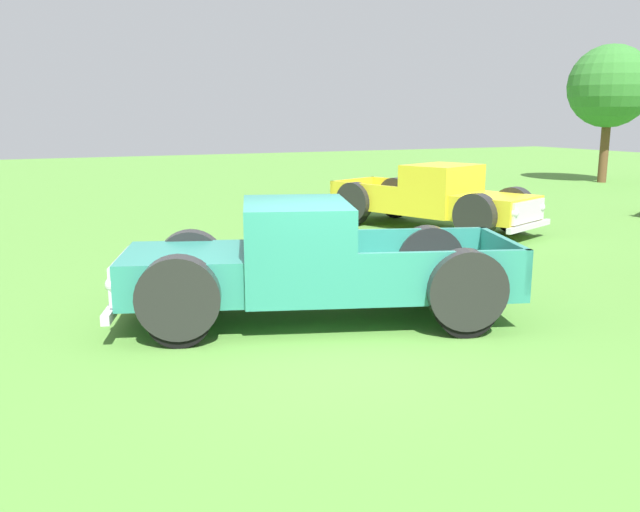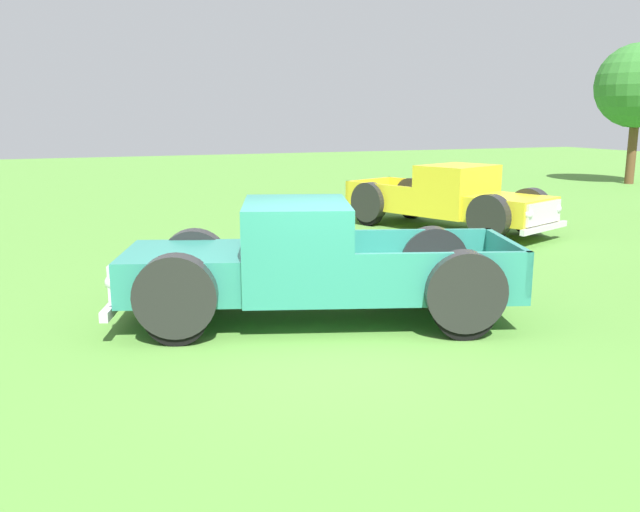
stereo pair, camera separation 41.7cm
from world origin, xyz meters
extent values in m
plane|color=#548C38|center=(0.00, 0.00, 0.00)|extent=(80.00, 80.00, 0.00)
cube|color=#2D8475|center=(-1.48, -1.45, 0.70)|extent=(2.06, 2.05, 0.59)
cube|color=silver|center=(-1.74, -2.23, 0.70)|extent=(1.41, 0.53, 0.50)
sphere|color=silver|center=(-1.12, -2.42, 0.73)|extent=(0.21, 0.21, 0.21)
sphere|color=silver|center=(-2.36, -2.00, 0.73)|extent=(0.21, 0.21, 0.21)
cube|color=#2D8475|center=(-0.99, -0.03, 1.03)|extent=(2.15, 1.90, 1.24)
cube|color=#8C9EA8|center=(-1.20, -0.65, 1.30)|extent=(1.48, 0.54, 0.54)
cube|color=#2D8475|center=(-0.41, 1.70, 0.46)|extent=(2.43, 2.71, 0.11)
cube|color=#2D8475|center=(0.40, 1.43, 0.81)|extent=(0.81, 2.16, 0.59)
cube|color=#2D8475|center=(-1.21, 1.98, 0.81)|extent=(0.81, 2.16, 0.59)
cube|color=#2D8475|center=(-0.06, 2.73, 0.81)|extent=(1.73, 0.66, 0.59)
cylinder|color=black|center=(-0.62, -1.74, 0.41)|extent=(0.49, 0.85, 0.82)
cylinder|color=#B7B7BC|center=(-0.61, -1.74, 0.41)|extent=(0.35, 0.39, 0.33)
cylinder|color=black|center=(-0.62, -1.74, 0.61)|extent=(0.62, 1.07, 1.03)
cylinder|color=black|center=(-2.33, -1.16, 0.41)|extent=(0.49, 0.85, 0.82)
cylinder|color=#B7B7BC|center=(-2.34, -1.16, 0.41)|extent=(0.35, 0.39, 0.33)
cylinder|color=black|center=(-2.33, -1.16, 0.61)|extent=(0.62, 1.07, 1.03)
cylinder|color=black|center=(0.54, 1.67, 0.41)|extent=(0.49, 0.85, 0.82)
cylinder|color=#B7B7BC|center=(0.54, 1.66, 0.41)|extent=(0.35, 0.39, 0.33)
cylinder|color=black|center=(0.54, 1.67, 0.61)|extent=(0.62, 1.07, 1.03)
cylinder|color=black|center=(-1.17, 2.25, 0.41)|extent=(0.49, 0.85, 0.82)
cylinder|color=#B7B7BC|center=(-1.18, 2.25, 0.41)|extent=(0.35, 0.39, 0.33)
cylinder|color=black|center=(-1.17, 2.25, 0.61)|extent=(0.62, 1.07, 1.03)
cube|color=silver|center=(-1.76, -2.27, 0.37)|extent=(1.89, 0.73, 0.13)
cube|color=yellow|center=(-4.92, 6.60, 0.69)|extent=(2.06, 2.07, 0.58)
cube|color=silver|center=(-4.17, 6.90, 0.69)|extent=(0.59, 1.36, 0.49)
sphere|color=silver|center=(-4.43, 7.48, 0.72)|extent=(0.21, 0.21, 0.21)
sphere|color=silver|center=(-3.95, 6.30, 0.72)|extent=(0.21, 0.21, 0.21)
cube|color=yellow|center=(-6.29, 6.05, 1.00)|extent=(1.92, 2.14, 1.21)
cube|color=#8C9EA8|center=(-5.69, 6.29, 1.27)|extent=(0.60, 1.42, 0.53)
cube|color=yellow|center=(-7.95, 5.39, 0.45)|extent=(2.70, 2.45, 0.11)
cube|color=yellow|center=(-8.26, 6.16, 0.79)|extent=(2.08, 0.90, 0.58)
cube|color=yellow|center=(-7.63, 4.61, 0.79)|extent=(2.08, 0.90, 0.58)
cube|color=yellow|center=(-8.93, 4.99, 0.79)|extent=(0.73, 1.66, 0.58)
cylinder|color=black|center=(-5.25, 7.42, 0.40)|extent=(0.83, 0.51, 0.80)
cylinder|color=#B7B7BC|center=(-5.25, 7.43, 0.40)|extent=(0.39, 0.35, 0.32)
cylinder|color=black|center=(-5.25, 7.42, 0.60)|extent=(1.05, 0.65, 1.01)
cylinder|color=black|center=(-4.59, 5.78, 0.40)|extent=(0.83, 0.51, 0.80)
cylinder|color=#B7B7BC|center=(-4.59, 5.77, 0.40)|extent=(0.39, 0.35, 0.32)
cylinder|color=black|center=(-4.59, 5.78, 0.60)|extent=(1.05, 0.65, 1.01)
cylinder|color=black|center=(-8.52, 6.11, 0.40)|extent=(0.83, 0.51, 0.80)
cylinder|color=#B7B7BC|center=(-8.52, 6.12, 0.40)|extent=(0.39, 0.35, 0.32)
cylinder|color=black|center=(-8.52, 6.11, 0.60)|extent=(1.05, 0.65, 1.01)
cylinder|color=black|center=(-7.86, 4.47, 0.40)|extent=(0.83, 0.51, 0.80)
cylinder|color=#B7B7BC|center=(-7.86, 4.46, 0.40)|extent=(0.39, 0.35, 0.32)
cylinder|color=black|center=(-7.86, 4.47, 0.60)|extent=(1.05, 0.65, 1.01)
cube|color=silver|center=(-4.13, 6.91, 0.36)|extent=(0.81, 1.82, 0.13)
cylinder|color=brown|center=(-13.33, 19.14, 1.34)|extent=(0.36, 0.36, 2.68)
sphere|color=#33752D|center=(-13.33, 19.14, 3.94)|extent=(3.36, 3.36, 3.36)
camera|label=1|loc=(7.15, -3.44, 2.79)|focal=37.28mm
camera|label=2|loc=(7.32, -3.06, 2.79)|focal=37.28mm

